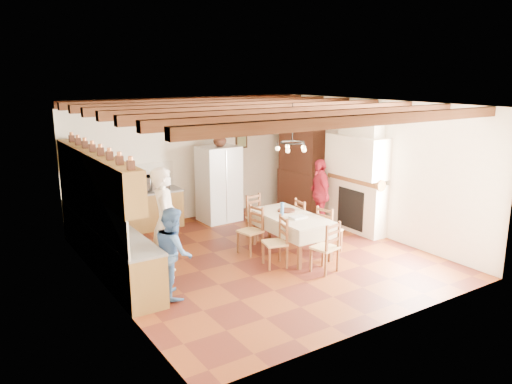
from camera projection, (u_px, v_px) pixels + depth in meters
floor at (260, 257)px, 9.90m from camera, size 6.00×6.50×0.02m
ceiling at (260, 103)px, 9.19m from camera, size 6.00×6.50×0.02m
wall_back at (187, 159)px, 12.21m from camera, size 6.00×0.02×3.00m
wall_front at (390, 226)px, 6.89m from camera, size 6.00×0.02×3.00m
wall_left at (103, 205)px, 7.95m from camera, size 0.02×6.50×3.00m
wall_right at (372, 167)px, 11.14m from camera, size 0.02×6.50×3.00m
ceiling_beams at (260, 109)px, 9.22m from camera, size 6.00×6.30×0.16m
lower_cabinets_left at (107, 246)px, 9.23m from camera, size 0.60×4.30×0.86m
lower_cabinets_back at (132, 213)px, 11.38m from camera, size 2.30×0.60×0.86m
countertop_left at (106, 223)px, 9.12m from camera, size 0.62×4.30×0.04m
countertop_back at (131, 194)px, 11.28m from camera, size 2.34×0.62×0.04m
backsplash_left at (88, 208)px, 8.89m from camera, size 0.03×4.30×0.60m
backsplash_back at (126, 178)px, 11.44m from camera, size 2.30×0.03×0.60m
upper_cabinets at (95, 172)px, 8.83m from camera, size 0.35×4.20×0.70m
fireplace at (356, 171)px, 11.17m from camera, size 0.56×1.60×2.80m
wall_picture at (241, 140)px, 12.92m from camera, size 0.34×0.03×0.42m
refrigerator at (219, 184)px, 12.14m from camera, size 0.95×0.79×1.84m
hutch at (302, 166)px, 12.87m from camera, size 0.68×1.38×2.41m
dining_table at (291, 219)px, 9.97m from camera, size 0.95×1.81×0.79m
chandelier at (292, 142)px, 9.61m from camera, size 0.47×0.47×0.03m
chair_left_near at (275, 242)px, 9.31m from camera, size 0.49×0.51×0.96m
chair_left_far at (250, 230)px, 10.00m from camera, size 0.47×0.49×0.96m
chair_right_near at (329, 229)px, 10.09m from camera, size 0.48×0.50×0.96m
chair_right_far at (306, 221)px, 10.64m from camera, size 0.45×0.47×0.96m
chair_end_near at (325, 247)px, 9.07m from camera, size 0.49×0.48×0.96m
chair_end_far at (258, 217)px, 10.94m from camera, size 0.47×0.45×0.96m
person_man at (166, 222)px, 8.80m from camera, size 0.72×0.85×1.98m
person_woman_blue at (174, 252)px, 8.04m from camera, size 0.72×0.83×1.48m
person_woman_red at (320, 194)px, 11.59m from camera, size 0.68×1.03×1.63m
microwave at (156, 183)px, 11.56m from camera, size 0.70×0.56×0.33m
fridge_vase at (220, 139)px, 11.91m from camera, size 0.38×0.38×0.33m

